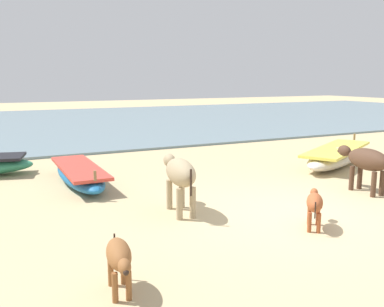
{
  "coord_description": "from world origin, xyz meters",
  "views": [
    {
      "loc": [
        -4.75,
        -5.69,
        2.38
      ],
      "look_at": [
        -0.29,
        3.25,
        0.6
      ],
      "focal_mm": 39.48,
      "sensor_mm": 36.0,
      "label": 1
    }
  ],
  "objects_px": {
    "calf_far_brown": "(119,257)",
    "cow_second_adult_dun": "(180,174)",
    "fishing_boat_1": "(80,174)",
    "cow_adult_dark": "(366,161)",
    "calf_near_rust": "(315,203)",
    "fishing_boat_0": "(337,155)"
  },
  "relations": [
    {
      "from": "fishing_boat_1",
      "to": "cow_adult_dark",
      "type": "xyz_separation_m",
      "value": [
        5.24,
        -3.44,
        0.45
      ]
    },
    {
      "from": "cow_adult_dark",
      "to": "calf_far_brown",
      "type": "bearing_deg",
      "value": 111.15
    },
    {
      "from": "fishing_boat_1",
      "to": "calf_near_rust",
      "type": "bearing_deg",
      "value": 30.92
    },
    {
      "from": "fishing_boat_0",
      "to": "fishing_boat_1",
      "type": "distance_m",
      "value": 6.98
    },
    {
      "from": "cow_adult_dark",
      "to": "calf_near_rust",
      "type": "bearing_deg",
      "value": 119.35
    },
    {
      "from": "calf_near_rust",
      "to": "cow_second_adult_dun",
      "type": "relative_size",
      "value": 0.5
    },
    {
      "from": "fishing_boat_1",
      "to": "cow_second_adult_dun",
      "type": "xyz_separation_m",
      "value": [
        1.17,
        -2.94,
        0.49
      ]
    },
    {
      "from": "fishing_boat_1",
      "to": "cow_adult_dark",
      "type": "bearing_deg",
      "value": 56.87
    },
    {
      "from": "cow_adult_dark",
      "to": "calf_near_rust",
      "type": "distance_m",
      "value": 2.77
    },
    {
      "from": "calf_far_brown",
      "to": "cow_second_adult_dun",
      "type": "xyz_separation_m",
      "value": [
        1.83,
        2.36,
        0.27
      ]
    },
    {
      "from": "fishing_boat_0",
      "to": "cow_adult_dark",
      "type": "bearing_deg",
      "value": -153.29
    },
    {
      "from": "calf_near_rust",
      "to": "cow_second_adult_dun",
      "type": "xyz_separation_m",
      "value": [
        -1.59,
        1.69,
        0.3
      ]
    },
    {
      "from": "fishing_boat_1",
      "to": "cow_adult_dark",
      "type": "height_order",
      "value": "cow_adult_dark"
    },
    {
      "from": "cow_adult_dark",
      "to": "fishing_boat_0",
      "type": "bearing_deg",
      "value": -30.71
    },
    {
      "from": "calf_near_rust",
      "to": "calf_far_brown",
      "type": "xyz_separation_m",
      "value": [
        -3.42,
        -0.67,
        0.02
      ]
    },
    {
      "from": "calf_near_rust",
      "to": "fishing_boat_1",
      "type": "bearing_deg",
      "value": 71.81
    },
    {
      "from": "fishing_boat_0",
      "to": "cow_adult_dark",
      "type": "xyz_separation_m",
      "value": [
        -1.66,
        -2.44,
        0.42
      ]
    },
    {
      "from": "calf_far_brown",
      "to": "cow_second_adult_dun",
      "type": "height_order",
      "value": "cow_second_adult_dun"
    },
    {
      "from": "cow_adult_dark",
      "to": "calf_near_rust",
      "type": "xyz_separation_m",
      "value": [
        -2.48,
        -1.19,
        -0.27
      ]
    },
    {
      "from": "fishing_boat_1",
      "to": "calf_far_brown",
      "type": "bearing_deg",
      "value": -6.99
    },
    {
      "from": "fishing_boat_0",
      "to": "cow_second_adult_dun",
      "type": "xyz_separation_m",
      "value": [
        -5.74,
        -1.94,
        0.45
      ]
    },
    {
      "from": "calf_near_rust",
      "to": "cow_second_adult_dun",
      "type": "bearing_deg",
      "value": 84.3
    }
  ]
}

